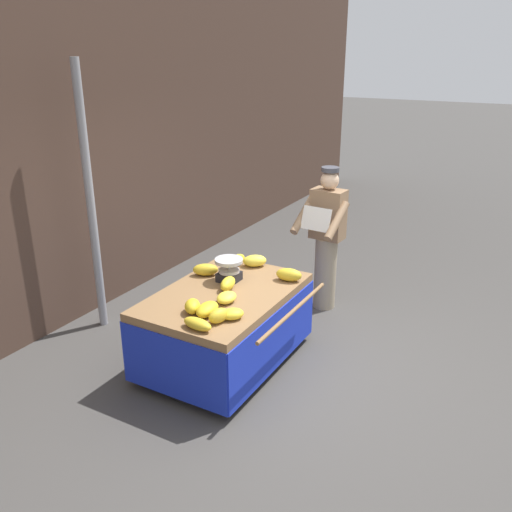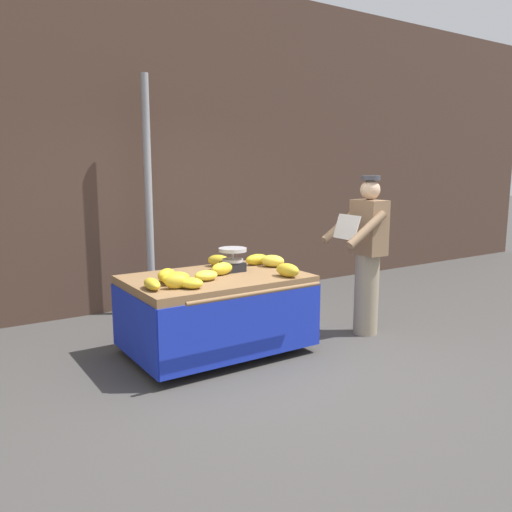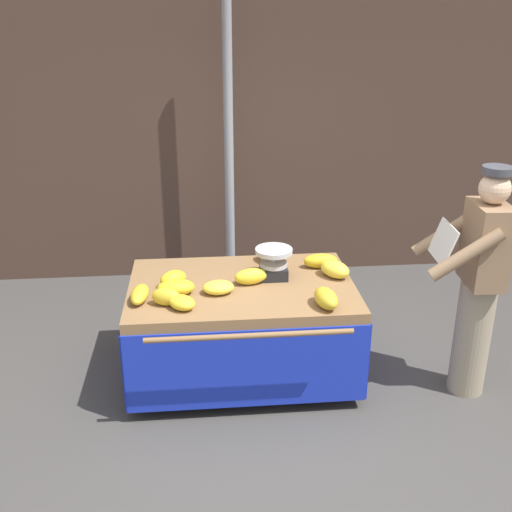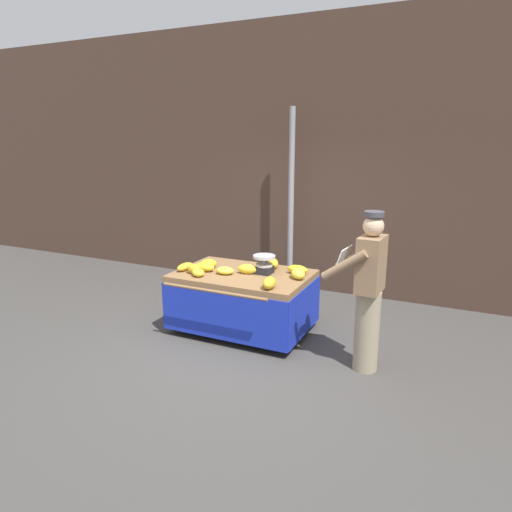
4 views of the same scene
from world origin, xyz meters
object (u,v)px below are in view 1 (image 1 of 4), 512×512
object	(u,v)px
banana_bunch_10	(228,284)
street_pole	(90,202)
banana_bunch_6	(289,275)
banana_bunch_9	(207,309)
banana_bunch_0	(227,297)
banana_bunch_8	(236,260)
vendor_person	(326,239)
banana_bunch_4	(219,316)
banana_cart	(225,311)
banana_bunch_7	(255,261)
banana_bunch_2	(192,306)
banana_bunch_3	(232,314)
banana_bunch_1	(205,270)
weighing_scale	(229,270)
banana_bunch_5	(197,324)

from	to	relation	value
banana_bunch_10	street_pole	bearing A→B (deg)	92.37
street_pole	banana_bunch_6	size ratio (longest dim) A/B	10.96
banana_bunch_9	banana_bunch_10	distance (m)	0.56
banana_bunch_0	banana_bunch_8	distance (m)	0.91
street_pole	banana_bunch_9	xyz separation A→B (m)	(-0.48, -1.78, -0.61)
banana_bunch_0	vendor_person	distance (m)	1.83
banana_bunch_4	vendor_person	distance (m)	2.18
banana_cart	banana_bunch_7	xyz separation A→B (m)	(0.71, 0.07, 0.27)
banana_bunch_2	banana_bunch_6	bearing A→B (deg)	-22.28
banana_bunch_3	vendor_person	distance (m)	2.07
banana_bunch_2	banana_bunch_3	bearing A→B (deg)	-79.32
banana_bunch_6	banana_bunch_10	size ratio (longest dim) A/B	1.06
banana_bunch_2	vendor_person	world-z (taller)	vendor_person
street_pole	banana_cart	size ratio (longest dim) A/B	1.70
banana_bunch_1	banana_bunch_7	distance (m)	0.56
banana_bunch_0	banana_bunch_1	size ratio (longest dim) A/B	0.87
weighing_scale	banana_bunch_5	size ratio (longest dim) A/B	0.99
banana_bunch_4	banana_cart	bearing A→B (deg)	28.19
banana_bunch_3	banana_bunch_10	world-z (taller)	banana_bunch_10
banana_bunch_4	banana_bunch_7	distance (m)	1.31
weighing_scale	banana_bunch_8	distance (m)	0.42
banana_bunch_1	vendor_person	bearing A→B (deg)	-28.32
banana_bunch_7	banana_bunch_8	xyz separation A→B (m)	(-0.07, 0.18, -0.00)
banana_bunch_1	banana_bunch_4	world-z (taller)	banana_bunch_4
banana_bunch_0	banana_bunch_6	size ratio (longest dim) A/B	0.86
banana_cart	vendor_person	xyz separation A→B (m)	(1.64, -0.36, 0.31)
weighing_scale	banana_bunch_0	bearing A→B (deg)	-150.61
banana_bunch_8	vendor_person	world-z (taller)	vendor_person
banana_bunch_5	banana_bunch_6	size ratio (longest dim) A/B	1.08
banana_cart	banana_bunch_10	distance (m)	0.28
weighing_scale	vendor_person	distance (m)	1.47
street_pole	banana_bunch_10	xyz separation A→B (m)	(0.07, -1.65, -0.61)
weighing_scale	street_pole	bearing A→B (deg)	99.08
street_pole	banana_bunch_3	xyz separation A→B (m)	(-0.43, -2.01, -0.62)
banana_bunch_2	vendor_person	distance (m)	2.17
banana_bunch_9	banana_bunch_4	bearing A→B (deg)	-111.49
banana_cart	banana_bunch_0	world-z (taller)	banana_bunch_0
street_pole	banana_bunch_4	world-z (taller)	street_pole
street_pole	banana_bunch_10	world-z (taller)	street_pole
banana_cart	banana_bunch_4	xyz separation A→B (m)	(-0.54, -0.29, 0.27)
street_pole	banana_bunch_1	xyz separation A→B (m)	(0.25, -1.27, -0.60)
banana_bunch_10	banana_bunch_9	bearing A→B (deg)	-166.41
banana_bunch_7	banana_bunch_9	size ratio (longest dim) A/B	0.94
weighing_scale	banana_bunch_6	size ratio (longest dim) A/B	1.07
banana_bunch_6	vendor_person	world-z (taller)	vendor_person
banana_bunch_7	banana_cart	bearing A→B (deg)	-174.45
banana_bunch_0	banana_bunch_8	world-z (taller)	banana_bunch_8
banana_bunch_3	banana_bunch_6	xyz separation A→B (m)	(0.98, -0.06, 0.02)
banana_bunch_7	weighing_scale	bearing A→B (deg)	176.14
banana_bunch_9	vendor_person	xyz separation A→B (m)	(2.12, -0.23, 0.05)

